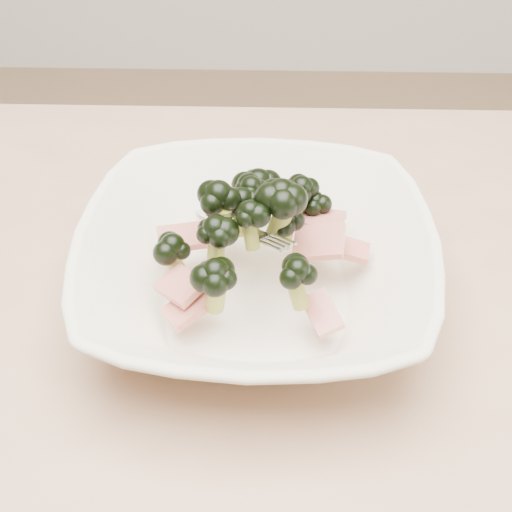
# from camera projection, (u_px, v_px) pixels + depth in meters

# --- Properties ---
(dining_table) EXTENTS (1.20, 0.80, 0.75)m
(dining_table) POSITION_uv_depth(u_px,v_px,m) (197.00, 421.00, 0.65)
(dining_table) COLOR tan
(dining_table) RESTS_ON ground
(broccoli_dish) EXTENTS (0.31, 0.31, 0.13)m
(broccoli_dish) POSITION_uv_depth(u_px,v_px,m) (256.00, 263.00, 0.61)
(broccoli_dish) COLOR silver
(broccoli_dish) RESTS_ON dining_table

